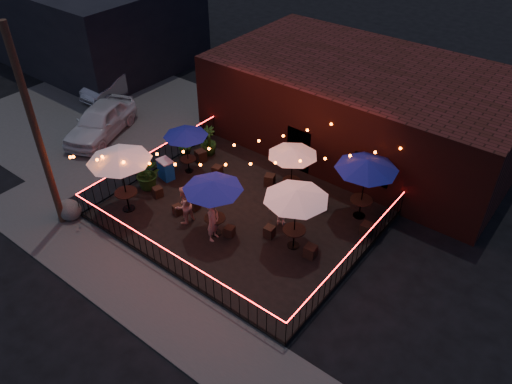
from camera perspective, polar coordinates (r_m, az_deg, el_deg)
ground at (r=19.05m, az=-5.54°, el=-5.86°), size 110.00×110.00×0.00m
patio at (r=20.11m, az=-1.72°, el=-2.66°), size 10.00×8.00×0.15m
sidewalk at (r=17.58m, az=-12.84°, el=-11.38°), size 18.00×2.50×0.05m
parking_lot at (r=29.00m, az=-17.96°, el=8.74°), size 11.00×12.00×0.02m
brick_building at (r=24.34m, az=12.27°, el=9.52°), size 14.00×8.00×4.00m
background_building at (r=35.30m, az=-18.23°, el=18.14°), size 12.00×9.00×5.00m
utility_pole at (r=19.19m, az=-23.76°, el=6.02°), size 0.26×0.26×8.00m
fence_front at (r=17.63m, az=-10.09°, el=-7.71°), size 10.00×0.04×1.04m
fence_left at (r=22.68m, az=-11.58°, el=3.51°), size 0.04×8.00×1.04m
fence_right at (r=17.74m, az=10.95°, el=-7.50°), size 0.04×8.00×1.04m
festoon_lights at (r=19.02m, az=-4.78°, el=3.76°), size 10.02×8.72×1.32m
cafe_table_0 at (r=19.52m, az=-15.40°, el=3.88°), size 2.78×2.78×2.75m
cafe_table_1 at (r=21.62m, az=-8.05°, el=6.65°), size 2.01×2.01×2.14m
cafe_table_2 at (r=17.82m, az=-4.97°, el=0.71°), size 2.57×2.57×2.46m
cafe_table_3 at (r=19.97m, az=4.22°, el=4.55°), size 2.44×2.44×2.27m
cafe_table_4 at (r=17.17m, az=4.64°, el=-0.38°), size 2.56×2.56×2.59m
cafe_table_5 at (r=18.95m, az=12.57°, el=2.98°), size 2.91×2.91×2.66m
bistro_chair_0 at (r=21.25m, az=-11.17°, el=0.02°), size 0.45×0.45×0.42m
bistro_chair_1 at (r=20.18m, az=-8.94°, el=-2.01°), size 0.40×0.40×0.40m
bistro_chair_2 at (r=23.19m, az=-6.33°, el=4.15°), size 0.54×0.54×0.52m
bistro_chair_3 at (r=22.15m, az=-4.44°, el=2.44°), size 0.46×0.46×0.46m
bistro_chair_4 at (r=20.33m, az=-7.06°, el=-1.38°), size 0.38×0.38×0.44m
bistro_chair_5 at (r=18.96m, az=-3.03°, el=-4.51°), size 0.41×0.41×0.41m
bistro_chair_6 at (r=21.50m, az=1.58°, el=1.40°), size 0.52×0.52×0.48m
bistro_chair_7 at (r=20.88m, az=5.00°, el=-0.10°), size 0.36×0.36×0.41m
bistro_chair_8 at (r=18.92m, az=1.55°, el=-4.53°), size 0.40×0.40×0.43m
bistro_chair_9 at (r=18.19m, az=6.24°, el=-6.76°), size 0.44×0.44×0.48m
bistro_chair_10 at (r=20.32m, az=7.53°, el=-1.49°), size 0.46×0.46×0.43m
bistro_chair_11 at (r=19.43m, az=12.51°, el=-4.15°), size 0.42×0.42×0.49m
patron_a at (r=18.47m, az=-4.95°, el=-3.39°), size 0.49×0.66×1.66m
patron_b at (r=19.37m, az=-8.24°, el=-1.49°), size 0.68×0.84×1.64m
patron_c at (r=19.10m, az=2.97°, el=-1.71°), size 1.22×0.96×1.65m
potted_shrub_a at (r=21.48m, az=-12.29°, el=2.03°), size 1.59×1.47×1.47m
potted_shrub_b at (r=23.21m, az=-8.10°, el=5.24°), size 0.91×0.83×1.35m
potted_shrub_c at (r=23.42m, az=-5.52°, el=5.84°), size 0.88×0.88×1.40m
cooler at (r=22.10m, az=-10.27°, el=2.58°), size 0.79×0.64×0.93m
boulder at (r=21.23m, az=-20.56°, el=-1.92°), size 1.04×0.91×0.76m
car_white at (r=26.21m, az=-17.34°, el=7.75°), size 3.47×5.08×1.61m
car_silver at (r=30.31m, az=-15.81°, el=11.85°), size 1.75×4.29×1.38m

